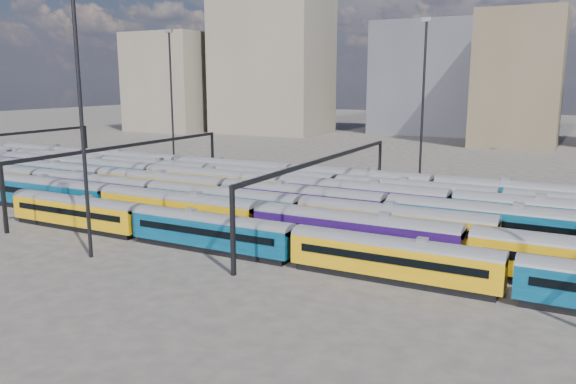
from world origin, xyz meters
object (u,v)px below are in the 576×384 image
at_px(rake_2, 93,186).
at_px(mast_2, 81,111).
at_px(rake_0, 393,254).
at_px(rake_1, 354,229).

xyz_separation_m(rake_2, mast_2, (17.19, -17.00, 11.27)).
height_order(rake_0, mast_2, mast_2).
height_order(rake_0, rake_1, rake_1).
bearing_deg(rake_2, mast_2, -44.68).
relative_size(rake_0, rake_1, 0.63).
distance_m(rake_0, rake_1, 7.39).
distance_m(rake_2, mast_2, 26.67).
bearing_deg(rake_1, mast_2, -151.73).
xyz_separation_m(rake_0, mast_2, (-27.74, -7.00, 11.58)).
bearing_deg(rake_1, rake_0, -42.62).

